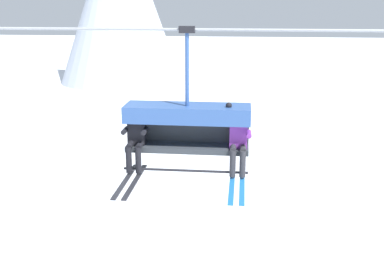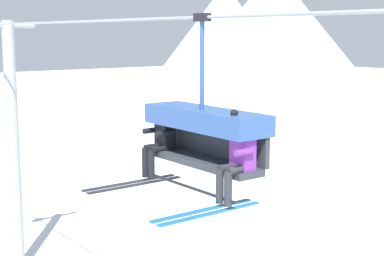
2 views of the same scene
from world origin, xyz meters
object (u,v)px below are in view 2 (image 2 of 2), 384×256
skier_black (159,140)px  skier_purple (236,158)px  chairlift_chair (206,128)px  lift_tower_near (13,141)px

skier_black → skier_purple: skier_purple is taller
chairlift_chair → skier_purple: (0.94, -0.21, -0.28)m
chairlift_chair → lift_tower_near: bearing=176.0°
lift_tower_near → chairlift_chair: lift_tower_near is taller
skier_purple → lift_tower_near: bearing=175.2°
chairlift_chair → skier_black: chairlift_chair is taller
skier_black → skier_purple: size_ratio=1.00×
chairlift_chair → skier_purple: chairlift_chair is taller
lift_tower_near → chairlift_chair: size_ratio=3.00×
lift_tower_near → skier_black: size_ratio=4.55×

